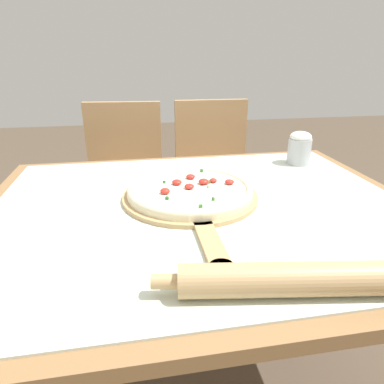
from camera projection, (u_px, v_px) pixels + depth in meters
The scene contains 8 objects.
dining_table at pixel (202, 239), 0.98m from camera, with size 1.21×0.98×0.72m.
towel_cloth at pixel (203, 206), 0.94m from camera, with size 1.13×0.90×0.00m.
pizza_peel at pixel (191, 199), 0.96m from camera, with size 0.38×0.58×0.01m.
pizza at pixel (190, 190), 0.97m from camera, with size 0.36×0.36×0.04m.
rolling_pin at pixel (290, 279), 0.58m from camera, with size 0.47×0.11×0.06m.
chair_left at pixel (125, 180), 1.73m from camera, with size 0.44×0.44×0.89m.
chair_right at pixel (213, 174), 1.81m from camera, with size 0.41×0.41×0.89m.
flour_cup at pixel (300, 148), 1.26m from camera, with size 0.08×0.08×0.12m.
Camera 1 is at (-0.18, -0.83, 1.11)m, focal length 32.00 mm.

